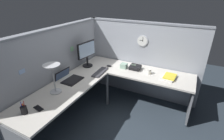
% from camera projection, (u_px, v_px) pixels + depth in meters
% --- Properties ---
extents(ground_plane, '(6.80, 6.80, 0.00)m').
position_uv_depth(ground_plane, '(111.00, 111.00, 3.21)').
color(ground_plane, '#2D3842').
extents(cubicle_wall_back, '(2.57, 0.12, 1.58)m').
position_uv_depth(cubicle_wall_back, '(58.00, 73.00, 2.93)').
color(cubicle_wall_back, '#999EA8').
rests_on(cubicle_wall_back, ground).
extents(cubicle_wall_right, '(0.12, 2.37, 1.58)m').
position_uv_depth(cubicle_wall_right, '(141.00, 60.00, 3.46)').
color(cubicle_wall_right, '#999EA8').
rests_on(cubicle_wall_right, ground).
extents(desk, '(2.35, 2.15, 0.73)m').
position_uv_depth(desk, '(109.00, 87.00, 2.80)').
color(desk, beige).
rests_on(desk, ground).
extents(monitor, '(0.46, 0.20, 0.50)m').
position_uv_depth(monitor, '(87.00, 52.00, 3.21)').
color(monitor, black).
rests_on(monitor, desk).
extents(laptop, '(0.35, 0.39, 0.22)m').
position_uv_depth(laptop, '(68.00, 78.00, 2.83)').
color(laptop, black).
rests_on(laptop, desk).
extents(keyboard, '(0.44, 0.17, 0.02)m').
position_uv_depth(keyboard, '(100.00, 72.00, 3.06)').
color(keyboard, '#38383D').
rests_on(keyboard, desk).
extents(computer_mouse, '(0.06, 0.10, 0.03)m').
position_uv_depth(computer_mouse, '(109.00, 66.00, 3.31)').
color(computer_mouse, black).
rests_on(computer_mouse, desk).
extents(desk_lamp_dome, '(0.24, 0.24, 0.44)m').
position_uv_depth(desk_lamp_dome, '(52.00, 70.00, 2.32)').
color(desk_lamp_dome, '#B7BABF').
rests_on(desk_lamp_dome, desk).
extents(pen_cup, '(0.08, 0.08, 0.18)m').
position_uv_depth(pen_cup, '(24.00, 110.00, 2.02)').
color(pen_cup, black).
rests_on(pen_cup, desk).
extents(cell_phone, '(0.09, 0.15, 0.01)m').
position_uv_depth(cell_phone, '(38.00, 108.00, 2.12)').
color(cell_phone, black).
rests_on(cell_phone, desk).
extents(office_phone, '(0.19, 0.21, 0.11)m').
position_uv_depth(office_phone, '(135.00, 68.00, 3.18)').
color(office_phone, black).
rests_on(office_phone, desk).
extents(book_stack, '(0.32, 0.26, 0.04)m').
position_uv_depth(book_stack, '(169.00, 77.00, 2.86)').
color(book_stack, silver).
rests_on(book_stack, desk).
extents(coffee_mug, '(0.08, 0.08, 0.10)m').
position_uv_depth(coffee_mug, '(149.00, 72.00, 3.00)').
color(coffee_mug, silver).
rests_on(coffee_mug, desk).
extents(tissue_box, '(0.12, 0.12, 0.09)m').
position_uv_depth(tissue_box, '(124.00, 66.00, 3.24)').
color(tissue_box, '#8CAD99').
rests_on(tissue_box, desk).
extents(wall_clock, '(0.04, 0.22, 0.22)m').
position_uv_depth(wall_clock, '(143.00, 41.00, 3.23)').
color(wall_clock, '#B7BABF').
extents(pinned_note_leftmost, '(0.09, 0.00, 0.06)m').
position_uv_depth(pinned_note_leftmost, '(22.00, 72.00, 2.24)').
color(pinned_note_leftmost, '#99B7E5').
extents(pinned_note_middle, '(0.08, 0.00, 0.09)m').
position_uv_depth(pinned_note_middle, '(72.00, 49.00, 3.07)').
color(pinned_note_middle, '#8CCC99').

